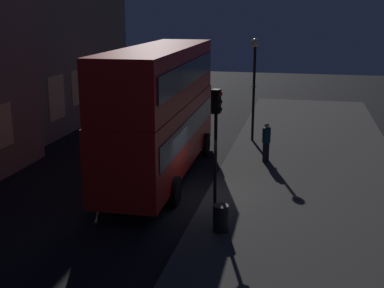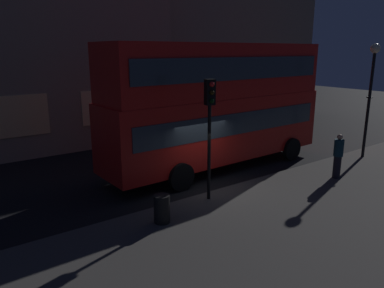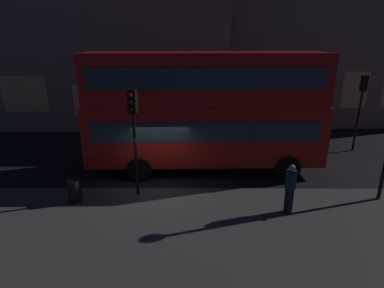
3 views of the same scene
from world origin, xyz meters
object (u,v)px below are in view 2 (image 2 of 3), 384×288
object	(u,v)px
street_lamp	(372,80)
litter_bin	(162,209)
traffic_light_near_kerb	(210,115)
pedestrian	(338,156)
traffic_light_far_side	(294,86)
double_decker_bus	(218,101)

from	to	relation	value
street_lamp	litter_bin	distance (m)	12.24
traffic_light_near_kerb	pedestrian	size ratio (longest dim) A/B	2.28
traffic_light_near_kerb	litter_bin	world-z (taller)	traffic_light_near_kerb
litter_bin	pedestrian	bearing A→B (deg)	-5.67
traffic_light_far_side	pedestrian	bearing A→B (deg)	57.77
pedestrian	traffic_light_far_side	bearing A→B (deg)	-100.96
double_decker_bus	street_lamp	world-z (taller)	street_lamp
double_decker_bus	traffic_light_near_kerb	distance (m)	3.96
street_lamp	double_decker_bus	bearing A→B (deg)	154.73
street_lamp	litter_bin	bearing A→B (deg)	-178.85
traffic_light_near_kerb	litter_bin	distance (m)	3.50
traffic_light_near_kerb	pedestrian	distance (m)	6.16
traffic_light_far_side	litter_bin	bearing A→B (deg)	31.53
traffic_light_near_kerb	street_lamp	world-z (taller)	street_lamp
traffic_light_far_side	pedestrian	size ratio (longest dim) A/B	2.31
traffic_light_near_kerb	double_decker_bus	bearing A→B (deg)	58.47
pedestrian	litter_bin	bearing A→B (deg)	22.70
street_lamp	pedestrian	bearing A→B (deg)	-165.06
street_lamp	pedestrian	world-z (taller)	street_lamp
traffic_light_near_kerb	litter_bin	xyz separation A→B (m)	(-2.30, -0.58, -2.57)
traffic_light_far_side	street_lamp	size ratio (longest dim) A/B	0.78
street_lamp	pedestrian	size ratio (longest dim) A/B	2.94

